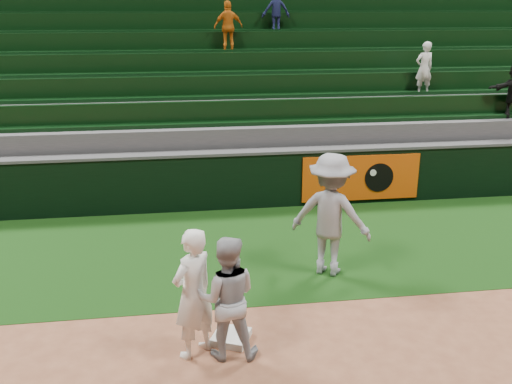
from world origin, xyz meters
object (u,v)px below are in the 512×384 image
first_baseman (193,293)px  base_coach (331,215)px  first_base (231,337)px  baserunner (227,298)px

first_baseman → base_coach: bearing=-179.6°
first_base → baserunner: bearing=-103.7°
base_coach → first_baseman: bearing=70.9°
first_base → first_baseman: 0.96m
first_baseman → baserunner: 0.42m
base_coach → first_base: bearing=74.4°
first_base → base_coach: (1.78, 1.76, 0.96)m
first_base → baserunner: 0.81m
first_base → baserunner: baserunner is taller
baserunner → first_base: bearing=-97.5°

